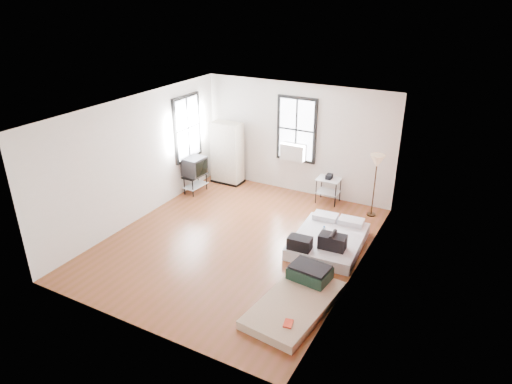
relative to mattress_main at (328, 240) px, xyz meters
The scene contains 8 objects.
ground 1.89m from the mattress_main, 157.85° to the right, with size 6.00×6.00×0.00m, color brown.
room_shell 2.22m from the mattress_main, 167.06° to the right, with size 5.02×6.02×2.80m.
mattress_main is the anchor object (origin of this frame).
mattress_bare 1.97m from the mattress_main, 84.26° to the right, with size 1.19×1.99×0.41m.
wardrobe 4.13m from the mattress_main, 151.62° to the left, with size 0.84×0.49×1.66m.
side_table 2.17m from the mattress_main, 110.25° to the left, with size 0.57×0.46×0.74m.
floor_lamp 2.17m from the mattress_main, 77.56° to the left, with size 0.32×0.32×1.48m.
tv_stand 4.11m from the mattress_main, 166.26° to the left, with size 0.51×0.69×0.94m.
Camera 1 is at (4.28, -7.09, 4.88)m, focal length 32.00 mm.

